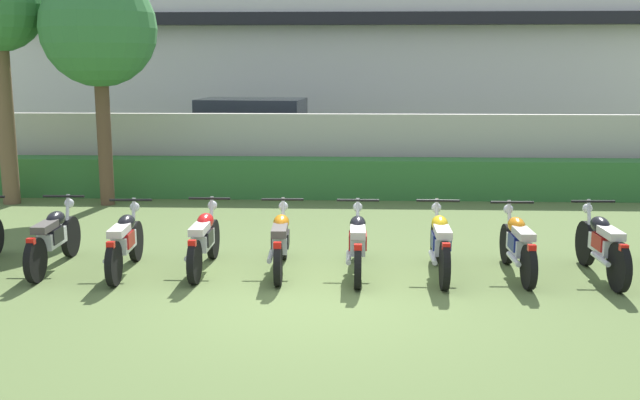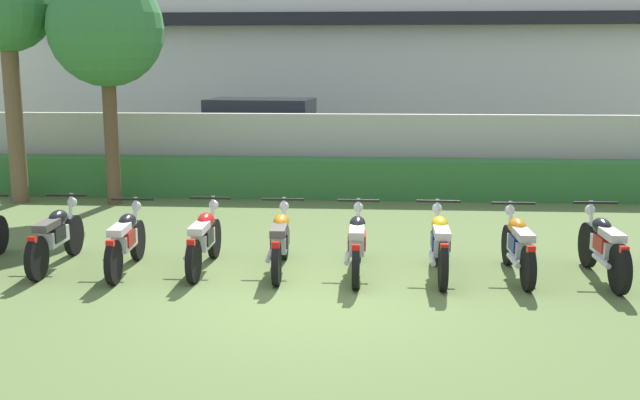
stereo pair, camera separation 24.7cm
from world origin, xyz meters
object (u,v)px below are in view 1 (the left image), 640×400
motorcycle_in_row_7 (518,244)px  motorcycle_in_row_1 (53,238)px  parked_car (258,135)px  motorcycle_in_row_6 (440,243)px  motorcycle_in_row_4 (281,241)px  motorcycle_in_row_3 (204,239)px  motorcycle_in_row_2 (125,241)px  motorcycle_in_row_8 (602,245)px  tree_far_side (98,31)px  motorcycle_in_row_5 (357,242)px

motorcycle_in_row_7 → motorcycle_in_row_1: bearing=88.4°
parked_car → motorcycle_in_row_6: size_ratio=2.51×
motorcycle_in_row_4 → parked_car: bearing=6.9°
parked_car → motorcycle_in_row_4: parked_car is taller
motorcycle_in_row_3 → motorcycle_in_row_4: 1.07m
motorcycle_in_row_2 → motorcycle_in_row_8: 6.45m
parked_car → tree_far_side: tree_far_side is taller
parked_car → motorcycle_in_row_2: 9.70m
parked_car → motorcycle_in_row_5: (2.57, -9.58, -0.50)m
motorcycle_in_row_4 → motorcycle_in_row_5: bearing=-95.5°
tree_far_side → motorcycle_in_row_3: bearing=-58.0°
tree_far_side → motorcycle_in_row_8: size_ratio=2.46×
parked_car → motorcycle_in_row_1: bearing=-94.4°
motorcycle_in_row_1 → motorcycle_in_row_7: (6.40, -0.06, -0.01)m
motorcycle_in_row_2 → motorcycle_in_row_1: bearing=78.8°
tree_far_side → motorcycle_in_row_1: tree_far_side is taller
parked_car → motorcycle_in_row_3: parked_car is taller
motorcycle_in_row_6 → tree_far_side: bearing=53.1°
tree_far_side → motorcycle_in_row_7: bearing=-33.2°
tree_far_side → motorcycle_in_row_3: 6.24m
motorcycle_in_row_1 → motorcycle_in_row_4: size_ratio=1.03×
motorcycle_in_row_8 → motorcycle_in_row_1: bearing=87.6°
motorcycle_in_row_1 → motorcycle_in_row_6: motorcycle_in_row_6 is taller
motorcycle_in_row_3 → parked_car: bearing=3.0°
motorcycle_in_row_6 → motorcycle_in_row_3: bearing=88.7°
parked_car → motorcycle_in_row_1: size_ratio=2.42×
motorcycle_in_row_4 → tree_far_side: bearing=38.4°
parked_car → motorcycle_in_row_7: parked_car is taller
motorcycle_in_row_4 → motorcycle_in_row_5: size_ratio=0.97×
motorcycle_in_row_3 → motorcycle_in_row_4: (1.07, -0.01, -0.00)m
motorcycle_in_row_5 → motorcycle_in_row_7: (2.16, -0.00, 0.00)m
motorcycle_in_row_8 → tree_far_side: bearing=58.6°
motorcycle_in_row_7 → motorcycle_in_row_5: bearing=88.9°
motorcycle_in_row_1 → motorcycle_in_row_2: motorcycle_in_row_1 is taller
motorcycle_in_row_2 → motorcycle_in_row_5: bearing=-91.6°
motorcycle_in_row_6 → motorcycle_in_row_2: bearing=91.4°
motorcycle_in_row_8 → motorcycle_in_row_2: bearing=88.7°
motorcycle_in_row_5 → motorcycle_in_row_6: motorcycle_in_row_6 is taller
motorcycle_in_row_7 → motorcycle_in_row_8: 1.10m
parked_car → motorcycle_in_row_2: parked_car is taller
motorcycle_in_row_2 → motorcycle_in_row_7: bearing=-92.3°
tree_far_side → motorcycle_in_row_5: 7.51m
tree_far_side → motorcycle_in_row_4: (3.97, -4.65, -3.01)m
motorcycle_in_row_1 → motorcycle_in_row_3: motorcycle_in_row_1 is taller
parked_car → motorcycle_in_row_7: size_ratio=2.60×
motorcycle_in_row_1 → motorcycle_in_row_8: bearing=-92.4°
tree_far_side → parked_car: bearing=63.2°
motorcycle_in_row_3 → motorcycle_in_row_6: size_ratio=1.00×
parked_car → tree_far_side: (-2.46, -4.87, 2.51)m
motorcycle_in_row_1 → motorcycle_in_row_3: (2.11, 0.01, -0.01)m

